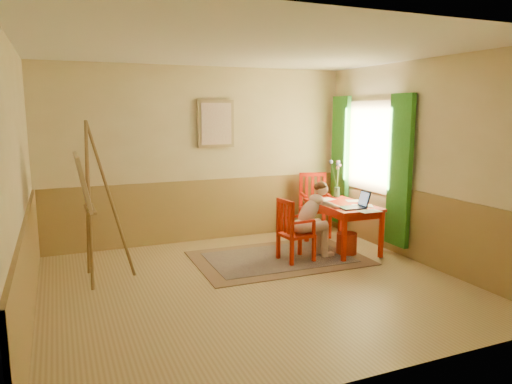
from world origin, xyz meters
name	(u,v)px	position (x,y,z in m)	size (l,w,h in m)	color
room	(255,171)	(0.00, 0.00, 1.40)	(5.04, 4.54, 2.84)	tan
wainscot	(232,230)	(0.00, 0.80, 0.50)	(5.00, 4.50, 1.00)	olive
window	(368,159)	(2.42, 1.10, 1.35)	(0.12, 2.01, 2.20)	white
wall_portrait	(216,124)	(0.25, 2.20, 1.90)	(0.60, 0.05, 0.76)	#A18856
rug	(279,258)	(0.72, 0.82, 0.01)	(2.43, 1.64, 0.02)	#8C7251
table	(343,209)	(1.81, 0.86, 0.63)	(0.74, 1.21, 0.72)	red
chair_left	(293,231)	(0.85, 0.62, 0.45)	(0.46, 0.44, 0.90)	red
chair_back	(314,204)	(1.86, 1.81, 0.53)	(0.59, 0.60, 1.06)	red
figure	(313,217)	(1.18, 0.66, 0.61)	(0.84, 0.40, 1.11)	beige
laptop	(356,205)	(1.79, 0.50, 0.77)	(0.43, 0.27, 0.25)	#1E2338
papers	(353,204)	(1.91, 0.75, 0.72)	(0.72, 1.25, 0.00)	white
vase	(337,180)	(2.02, 1.39, 1.00)	(0.22, 0.30, 0.61)	#3F724C
wastebasket	(347,244)	(1.74, 0.62, 0.16)	(0.30, 0.30, 0.32)	red
easel	(86,188)	(-1.83, 0.91, 1.18)	(0.66, 0.88, 2.00)	brown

